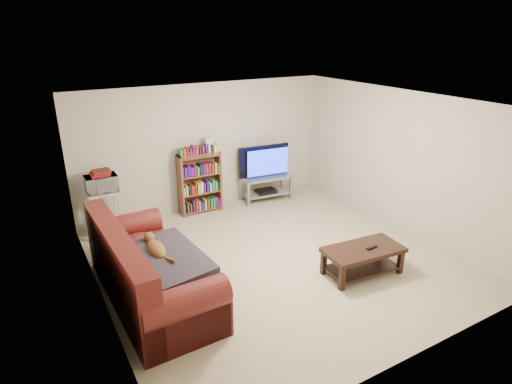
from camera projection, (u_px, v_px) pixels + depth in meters
floor at (275, 259)px, 6.58m from camera, size 5.00×5.00×0.00m
ceiling at (277, 103)px, 5.71m from camera, size 5.00×5.00×0.00m
wall_back at (206, 147)px, 8.17m from camera, size 5.00×0.00×5.00m
wall_front at (415, 265)px, 4.13m from camera, size 5.00×0.00×5.00m
wall_left at (95, 224)px, 4.98m from camera, size 0.00×5.00×5.00m
wall_right at (399, 161)px, 7.31m from camera, size 0.00×5.00×5.00m
sofa at (145, 275)px, 5.50m from camera, size 1.13×2.48×1.04m
blanket at (163, 261)px, 5.38m from camera, size 1.08×1.32×0.20m
cat at (156, 249)px, 5.53m from camera, size 0.29×0.68×0.20m
coffee_table at (363, 256)px, 6.11m from camera, size 1.18×0.67×0.41m
remote at (372, 247)px, 6.06m from camera, size 0.19×0.06×0.02m
tv_stand at (266, 184)px, 8.73m from camera, size 1.05×0.55×0.51m
television at (266, 162)px, 8.56m from camera, size 1.10×0.24×0.63m
dvd_player at (266, 191)px, 8.79m from camera, size 0.43×0.32×0.06m
bookshelf at (200, 182)px, 8.08m from camera, size 0.81×0.27×1.17m
shelf_clutter at (203, 147)px, 7.90m from camera, size 0.59×0.19×0.28m
microwave_stand at (105, 208)px, 7.15m from camera, size 0.51×0.37×0.81m
microwave at (101, 184)px, 7.00m from camera, size 0.50×0.34×0.28m
game_boxes at (100, 174)px, 6.94m from camera, size 0.30×0.26×0.05m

